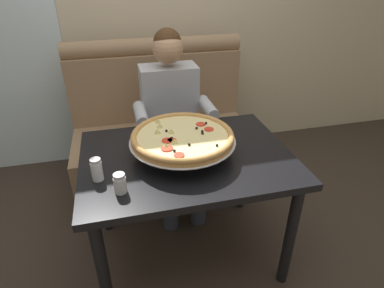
{
  "coord_description": "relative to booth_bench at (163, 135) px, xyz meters",
  "views": [
    {
      "loc": [
        -0.33,
        -1.44,
        1.64
      ],
      "look_at": [
        0.03,
        -0.01,
        0.8
      ],
      "focal_mm": 29.91,
      "sensor_mm": 36.0,
      "label": 1
    }
  ],
  "objects": [
    {
      "name": "ground_plane",
      "position": [
        0.0,
        -0.88,
        -0.4
      ],
      "size": [
        16.0,
        16.0,
        0.0
      ],
      "primitive_type": "plane",
      "color": "#382D26"
    },
    {
      "name": "booth_bench",
      "position": [
        0.0,
        0.0,
        0.0
      ],
      "size": [
        1.41,
        0.78,
        1.13
      ],
      "color": "#937556",
      "rests_on": "ground_plane"
    },
    {
      "name": "dining_table",
      "position": [
        0.0,
        -0.88,
        0.24
      ],
      "size": [
        1.13,
        0.83,
        0.74
      ],
      "color": "black",
      "rests_on": "ground_plane"
    },
    {
      "name": "diner_main",
      "position": [
        0.04,
        -0.27,
        0.31
      ],
      "size": [
        0.54,
        0.64,
        1.27
      ],
      "color": "#2D3342",
      "rests_on": "ground_plane"
    },
    {
      "name": "pizza",
      "position": [
        -0.02,
        -0.87,
        0.44
      ],
      "size": [
        0.56,
        0.56,
        0.14
      ],
      "color": "silver",
      "rests_on": "dining_table"
    },
    {
      "name": "shaker_oregano",
      "position": [
        -0.36,
        -1.12,
        0.38
      ],
      "size": [
        0.06,
        0.06,
        0.1
      ],
      "color": "white",
      "rests_on": "dining_table"
    },
    {
      "name": "shaker_pepper_flakes",
      "position": [
        -0.46,
        -1.0,
        0.39
      ],
      "size": [
        0.05,
        0.05,
        0.11
      ],
      "color": "white",
      "rests_on": "dining_table"
    },
    {
      "name": "patio_chair",
      "position": [
        -1.43,
        1.27,
        0.13
      ],
      "size": [
        0.43,
        0.43,
        0.86
      ],
      "color": "black",
      "rests_on": "ground_plane"
    }
  ]
}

